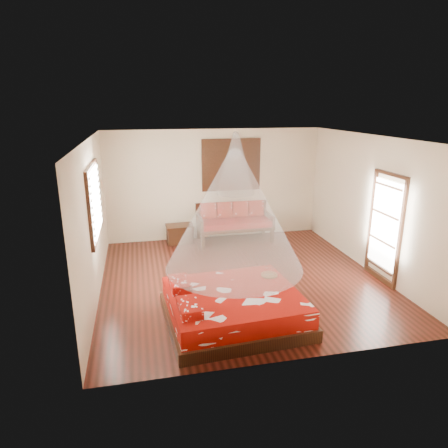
{
  "coord_description": "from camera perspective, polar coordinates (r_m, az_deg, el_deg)",
  "views": [
    {
      "loc": [
        -1.92,
        -7.17,
        3.39
      ],
      "look_at": [
        -0.34,
        0.09,
        1.15
      ],
      "focal_mm": 32.0,
      "sensor_mm": 36.0,
      "label": 1
    }
  ],
  "objects": [
    {
      "name": "glazed_door",
      "position": [
        8.37,
        21.97,
        -0.57
      ],
      "size": [
        0.08,
        1.02,
        2.16
      ],
      "color": "black",
      "rests_on": "floor"
    },
    {
      "name": "storage_chest",
      "position": [
        10.17,
        -6.34,
        -1.39
      ],
      "size": [
        0.69,
        0.52,
        0.47
      ],
      "rotation": [
        0.0,
        0.0,
        0.05
      ],
      "color": "black",
      "rests_on": "floor"
    },
    {
      "name": "wine_tray",
      "position": [
        7.07,
        6.5,
        -6.9
      ],
      "size": [
        0.29,
        0.29,
        0.23
      ],
      "rotation": [
        0.0,
        0.0,
        -0.28
      ],
      "color": "brown",
      "rests_on": "bed"
    },
    {
      "name": "mosquito_net_main",
      "position": [
        5.98,
        1.51,
        1.84
      ],
      "size": [
        2.13,
        2.13,
        1.8
      ],
      "primitive_type": "cone",
      "color": "white",
      "rests_on": "ceiling"
    },
    {
      "name": "mosquito_net_daybed",
      "position": [
        9.8,
        1.68,
        8.63
      ],
      "size": [
        0.94,
        0.94,
        1.5
      ],
      "primitive_type": "cone",
      "color": "white",
      "rests_on": "ceiling"
    },
    {
      "name": "window_left",
      "position": [
        7.6,
        -17.97,
        3.1
      ],
      "size": [
        0.1,
        1.74,
        1.34
      ],
      "color": "black",
      "rests_on": "wall_left"
    },
    {
      "name": "room",
      "position": [
        7.68,
        2.61,
        1.75
      ],
      "size": [
        5.54,
        5.54,
        2.84
      ],
      "color": "black",
      "rests_on": "ground"
    },
    {
      "name": "shutter_panel",
      "position": [
        10.27,
        1.04,
        8.45
      ],
      "size": [
        1.52,
        0.06,
        1.32
      ],
      "color": "black",
      "rests_on": "wall_back"
    },
    {
      "name": "bed",
      "position": [
        6.57,
        1.24,
        -11.77
      ],
      "size": [
        2.26,
        2.07,
        0.64
      ],
      "rotation": [
        0.0,
        0.0,
        0.06
      ],
      "color": "black",
      "rests_on": "floor"
    },
    {
      "name": "daybed",
      "position": [
        10.25,
        1.43,
        0.53
      ],
      "size": [
        1.89,
        0.84,
        0.97
      ],
      "color": "black",
      "rests_on": "floor"
    }
  ]
}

